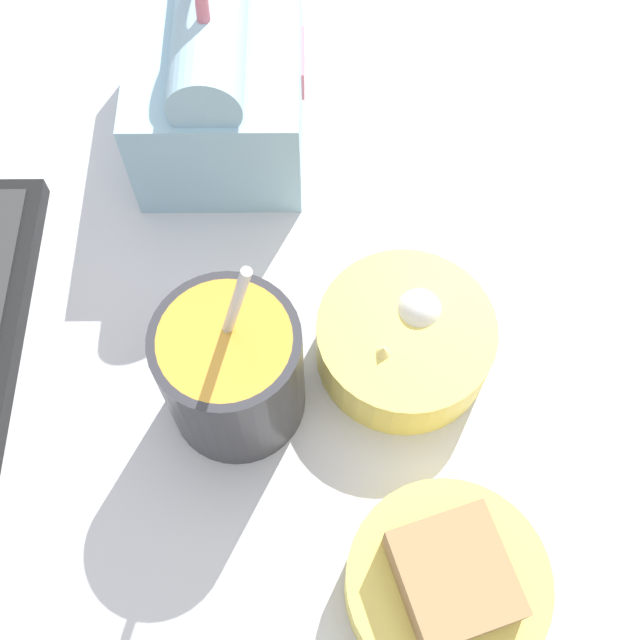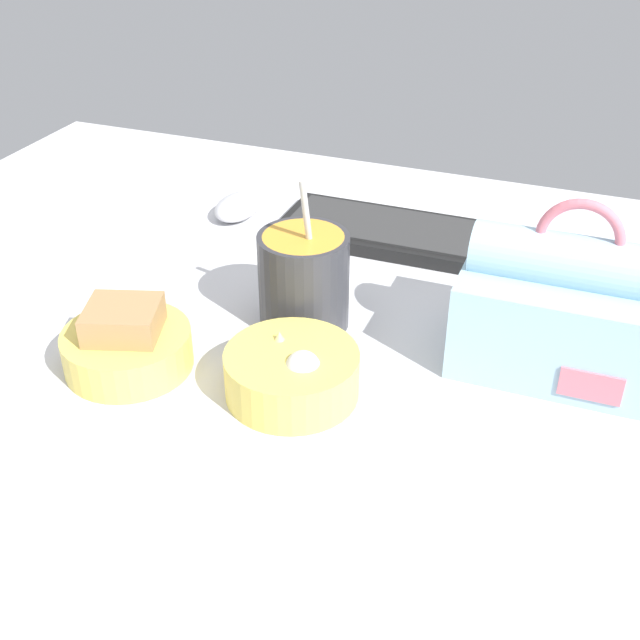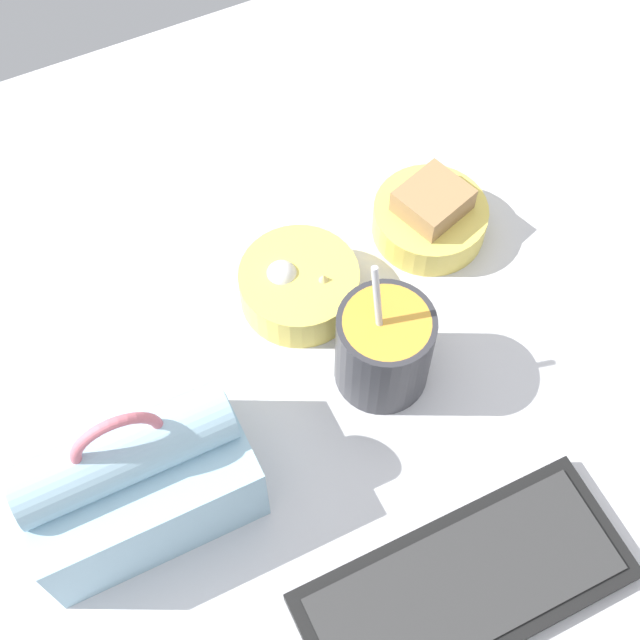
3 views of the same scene
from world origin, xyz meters
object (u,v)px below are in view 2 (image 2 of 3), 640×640
Objects in this scene: lunch_bag at (566,310)px; computer_mouse at (238,207)px; keyboard at (393,233)px; bento_bowl_sandwich at (127,344)px; soup_cup at (304,279)px; bento_bowl_snacks at (288,371)px.

computer_mouse is at bearing 156.29° from lunch_bag.
bento_bowl_sandwich is (-17.38, -38.20, 1.70)cm from keyboard.
lunch_bag is at bearing 21.63° from bento_bowl_sandwich.
bento_bowl_sandwich is at bearing -134.18° from soup_cup.
lunch_bag is 1.16× the size of soup_cup.
lunch_bag is at bearing 31.02° from bento_bowl_snacks.
keyboard is 2.35× the size of bento_bowl_snacks.
computer_mouse is (-47.24, 20.74, -5.03)cm from lunch_bag.
bento_bowl_sandwich is at bearing -114.47° from keyboard.
keyboard is 2.36× the size of bento_bowl_sandwich.
soup_cup reaches higher than bento_bowl_sandwich.
soup_cup is 30.37cm from computer_mouse.
soup_cup is 1.37× the size of bento_bowl_snacks.
lunch_bag is at bearing -41.68° from keyboard.
computer_mouse is (-22.82, 35.43, -1.06)cm from bento_bowl_snacks.
lunch_bag reaches higher than bento_bowl_snacks.
bento_bowl_sandwich is 1.47× the size of computer_mouse.
bento_bowl_sandwich reaches higher than bento_bowl_snacks.
bento_bowl_sandwich is 1.00× the size of bento_bowl_snacks.
keyboard is at bearing 138.32° from lunch_bag.
soup_cup reaches higher than bento_bowl_snacks.
bento_bowl_sandwich is at bearing -173.88° from bento_bowl_snacks.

